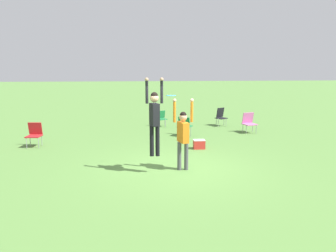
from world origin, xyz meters
name	(u,v)px	position (x,y,z in m)	size (l,w,h in m)	color
ground_plane	(176,169)	(0.00, 0.00, 0.00)	(120.00, 120.00, 0.00)	#56843D
person_jumping	(154,115)	(-0.64, -0.29, 1.70)	(0.52, 0.40, 2.22)	black
person_defending	(183,133)	(0.21, -0.06, 1.13)	(0.61, 0.49, 2.13)	#4C4C51
frisbee	(171,96)	(-0.17, -0.24, 2.23)	(0.27, 0.27, 0.03)	#2D9EDB
camping_chair_0	(185,125)	(0.99, 4.81, 0.50)	(0.75, 0.81, 0.81)	gray
camping_chair_1	(221,116)	(3.22, 7.06, 0.53)	(0.66, 0.73, 0.93)	gray
camping_chair_2	(249,121)	(4.07, 5.21, 0.52)	(0.67, 0.72, 0.92)	gray
camping_chair_3	(161,117)	(0.13, 7.20, 0.47)	(0.63, 0.69, 0.79)	gray
camping_chair_4	(35,133)	(-5.04, 3.40, 0.52)	(0.57, 0.61, 0.92)	gray
cooler_box	(199,144)	(1.18, 2.38, 0.17)	(0.43, 0.29, 0.34)	red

